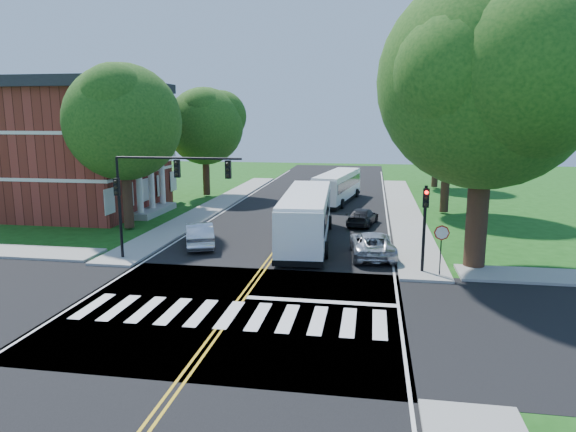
% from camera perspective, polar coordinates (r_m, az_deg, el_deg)
% --- Properties ---
extents(ground, '(140.00, 140.00, 0.00)m').
position_cam_1_polar(ground, '(21.76, -6.13, -10.38)').
color(ground, '#174711').
rests_on(ground, ground).
extents(road, '(14.00, 96.00, 0.01)m').
position_cam_1_polar(road, '(38.73, 0.96, -0.82)').
color(road, black).
rests_on(road, ground).
extents(cross_road, '(60.00, 12.00, 0.01)m').
position_cam_1_polar(cross_road, '(21.76, -6.13, -10.37)').
color(cross_road, black).
rests_on(cross_road, ground).
extents(center_line, '(0.36, 70.00, 0.01)m').
position_cam_1_polar(center_line, '(42.61, 1.75, 0.27)').
color(center_line, gold).
rests_on(center_line, road).
extents(edge_line_w, '(0.12, 70.00, 0.01)m').
position_cam_1_polar(edge_line_w, '(44.02, -7.06, 0.54)').
color(edge_line_w, silver).
rests_on(edge_line_w, road).
extents(edge_line_e, '(0.12, 70.00, 0.01)m').
position_cam_1_polar(edge_line_e, '(42.27, 10.92, -0.01)').
color(edge_line_e, silver).
rests_on(edge_line_e, road).
extents(crosswalk, '(12.60, 3.00, 0.01)m').
position_cam_1_polar(crosswalk, '(21.31, -6.49, -10.82)').
color(crosswalk, silver).
rests_on(crosswalk, road).
extents(stop_bar, '(6.60, 0.40, 0.01)m').
position_cam_1_polar(stop_bar, '(22.62, 3.67, -9.45)').
color(stop_bar, silver).
rests_on(stop_bar, road).
extents(sidewalk_nw, '(2.60, 40.00, 0.15)m').
position_cam_1_polar(sidewalk_nw, '(47.26, -7.79, 1.31)').
color(sidewalk_nw, gray).
rests_on(sidewalk_nw, ground).
extents(sidewalk_ne, '(2.60, 40.00, 0.15)m').
position_cam_1_polar(sidewalk_ne, '(45.28, 12.73, 0.72)').
color(sidewalk_ne, gray).
rests_on(sidewalk_ne, ground).
extents(tree_ne_big, '(10.80, 10.80, 14.91)m').
position_cam_1_polar(tree_ne_big, '(28.10, 21.20, 13.75)').
color(tree_ne_big, black).
rests_on(tree_ne_big, ground).
extents(tree_west_near, '(8.00, 8.00, 11.40)m').
position_cam_1_polar(tree_west_near, '(37.60, -17.84, 9.86)').
color(tree_west_near, black).
rests_on(tree_west_near, ground).
extents(tree_west_far, '(7.60, 7.60, 10.67)m').
position_cam_1_polar(tree_west_far, '(52.21, -9.23, 9.81)').
color(tree_west_far, black).
rests_on(tree_west_far, ground).
extents(tree_east_mid, '(8.40, 8.40, 11.93)m').
position_cam_1_polar(tree_east_mid, '(43.92, 17.47, 10.39)').
color(tree_east_mid, black).
rests_on(tree_east_mid, ground).
extents(tree_east_far, '(7.20, 7.20, 10.34)m').
position_cam_1_polar(tree_east_far, '(59.93, 16.28, 9.51)').
color(tree_east_far, black).
rests_on(tree_east_far, ground).
extents(brick_building, '(20.00, 13.00, 10.80)m').
position_cam_1_polar(brick_building, '(48.20, -25.62, 6.93)').
color(brick_building, maroon).
rests_on(brick_building, ground).
extents(signal_nw, '(7.15, 0.46, 5.66)m').
position_cam_1_polar(signal_nw, '(28.55, -14.25, 3.53)').
color(signal_nw, black).
rests_on(signal_nw, ground).
extents(signal_ne, '(0.30, 0.46, 4.40)m').
position_cam_1_polar(signal_ne, '(26.55, 14.96, -0.13)').
color(signal_ne, black).
rests_on(signal_ne, ground).
extents(stop_sign, '(0.76, 0.08, 2.53)m').
position_cam_1_polar(stop_sign, '(26.38, 16.69, -2.36)').
color(stop_sign, black).
rests_on(stop_sign, ground).
extents(bus_lead, '(3.55, 12.60, 3.23)m').
position_cam_1_polar(bus_lead, '(32.55, 2.05, -0.01)').
color(bus_lead, white).
rests_on(bus_lead, road).
extents(bus_follow, '(4.01, 11.06, 2.80)m').
position_cam_1_polar(bus_follow, '(48.42, 5.52, 3.28)').
color(bus_follow, white).
rests_on(bus_follow, road).
extents(hatchback, '(3.18, 4.90, 1.52)m').
position_cam_1_polar(hatchback, '(32.13, -9.82, -2.02)').
color(hatchback, silver).
rests_on(hatchback, road).
extents(suv, '(2.85, 5.36, 1.43)m').
position_cam_1_polar(suv, '(29.82, 9.33, -3.11)').
color(suv, silver).
rests_on(suv, road).
extents(dark_sedan, '(2.54, 4.58, 1.25)m').
position_cam_1_polar(dark_sedan, '(38.32, 8.28, -0.09)').
color(dark_sedan, black).
rests_on(dark_sedan, road).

